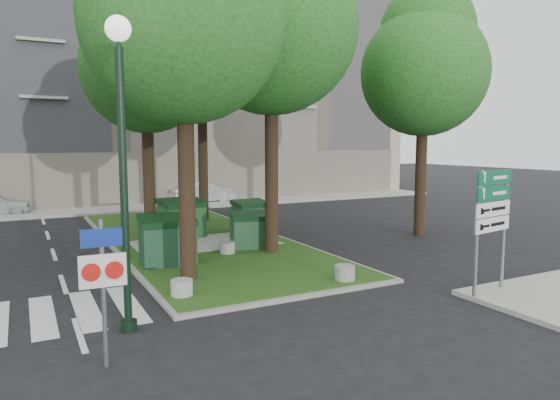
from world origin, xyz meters
TOP-DOWN VIEW (x-y plane):
  - ground at (0.00, 0.00)m, footprint 120.00×120.00m
  - median_island at (0.50, 8.00)m, footprint 6.00×16.00m
  - median_kerb at (0.50, 8.00)m, footprint 6.30×16.30m
  - building_sidewalk at (0.00, 18.50)m, footprint 42.00×3.00m
  - zebra_crossing at (-3.75, 1.50)m, footprint 5.00×3.00m
  - apartment_building at (0.00, 26.00)m, footprint 41.00×12.00m
  - tree_median_near_left at (-1.41, 2.56)m, footprint 5.20×5.20m
  - tree_median_near_right at (2.09, 4.56)m, footprint 5.60×5.60m
  - tree_median_mid at (-0.91, 9.06)m, footprint 4.80×4.80m
  - tree_median_far at (2.29, 12.06)m, footprint 5.80×5.80m
  - tree_street_right at (9.09, 5.06)m, footprint 5.00×5.00m
  - dumpster_a at (-1.53, 4.46)m, footprint 1.68×1.22m
  - dumpster_b at (0.07, 8.38)m, footprint 1.84×1.45m
  - dumpster_c at (1.67, 5.48)m, footprint 1.54×1.22m
  - dumpster_d at (3.00, 8.44)m, footprint 1.52×1.15m
  - bollard_left at (-2.08, 1.20)m, footprint 0.53×0.53m
  - bollard_right at (2.18, 0.50)m, footprint 0.55×0.55m
  - bollard_mid at (0.60, 5.00)m, footprint 0.51×0.51m
  - litter_bin at (3.20, 7.52)m, footprint 0.37×0.37m
  - street_lamp at (-3.60, -0.24)m, footprint 0.49×0.49m
  - traffic_sign_pole at (-4.25, -1.71)m, footprint 0.76×0.08m
  - directional_sign at (4.70, -2.00)m, footprint 1.47×0.34m
  - car_silver at (4.63, 19.50)m, footprint 4.17×1.78m

SIDE VIEW (x-z plane):
  - ground at x=0.00m, z-range 0.00..0.00m
  - zebra_crossing at x=-3.75m, z-range 0.00..0.01m
  - median_kerb at x=0.50m, z-range 0.00..0.10m
  - median_island at x=0.50m, z-range 0.00..0.12m
  - building_sidewalk at x=0.00m, z-range 0.00..0.12m
  - bollard_mid at x=0.60m, z-range 0.12..0.48m
  - bollard_left at x=-2.08m, z-range 0.12..0.50m
  - bollard_right at x=2.18m, z-range 0.12..0.51m
  - litter_bin at x=3.20m, z-range 0.12..0.77m
  - car_silver at x=4.63m, z-range 0.00..1.34m
  - dumpster_c at x=1.67m, z-range 0.09..1.37m
  - dumpster_d at x=3.00m, z-range 0.09..1.40m
  - dumpster_a at x=-1.53m, z-range 0.09..1.60m
  - dumpster_b at x=0.07m, z-range 0.09..1.62m
  - traffic_sign_pole at x=-4.25m, z-range 0.36..2.87m
  - directional_sign at x=4.70m, z-range 0.61..3.59m
  - street_lamp at x=-3.60m, z-range 0.79..6.92m
  - tree_median_mid at x=-0.91m, z-range 1.98..11.97m
  - tree_street_right at x=9.09m, z-range 1.95..12.02m
  - tree_median_near_left at x=-1.41m, z-range 2.05..12.58m
  - tree_median_near_right at x=2.09m, z-range 2.26..13.72m
  - apartment_building at x=0.00m, z-range 0.00..16.00m
  - tree_median_far at x=2.29m, z-range 2.36..14.28m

